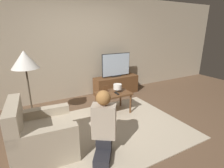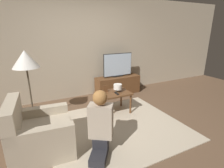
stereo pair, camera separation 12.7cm
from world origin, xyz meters
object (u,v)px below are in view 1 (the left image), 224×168
floor_lamp (25,62)px  armchair (42,136)px  coffee_table (113,95)px  table_lamp (118,87)px  tv (116,65)px  person_kneeling (104,122)px

floor_lamp → armchair: size_ratio=1.56×
coffee_table → armchair: 1.68m
floor_lamp → armchair: 1.38m
floor_lamp → table_lamp: bearing=-12.3°
tv → table_lamp: tv is taller
floor_lamp → coffee_table: bearing=-13.2°
tv → armchair: (-2.21, -1.68, -0.54)m
floor_lamp → table_lamp: size_ratio=7.88×
tv → armchair: size_ratio=0.93×
coffee_table → person_kneeling: (-0.75, -1.07, 0.09)m
coffee_table → armchair: bearing=-157.2°
floor_lamp → person_kneeling: (0.84, -1.45, -0.70)m
floor_lamp → person_kneeling: 1.82m
coffee_table → armchair: armchair is taller
person_kneeling → table_lamp: 1.38m
person_kneeling → table_lamp: size_ratio=5.40×
table_lamp → floor_lamp: bearing=167.7°
coffee_table → person_kneeling: bearing=-124.8°
tv → person_kneeling: 2.55m
person_kneeling → tv: bearing=-90.0°
tv → coffee_table: (-0.66, -1.03, -0.41)m
tv → coffee_table: size_ratio=1.20×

